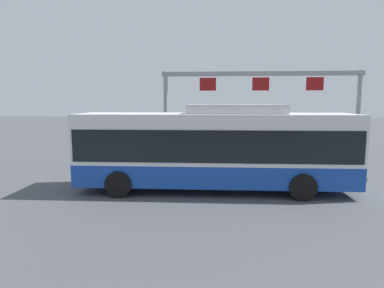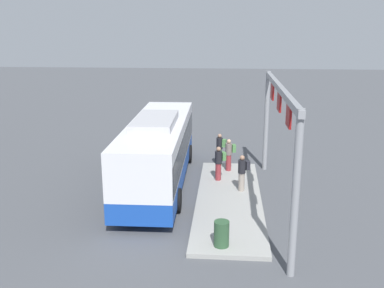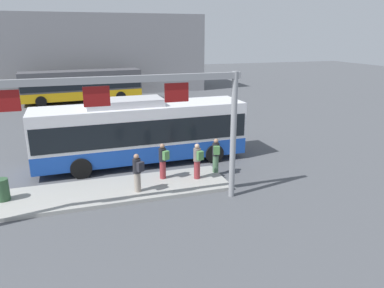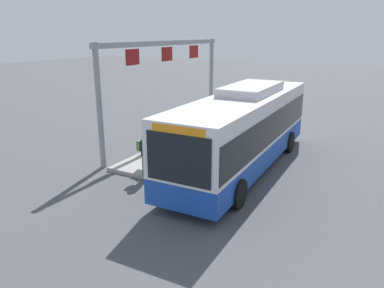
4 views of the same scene
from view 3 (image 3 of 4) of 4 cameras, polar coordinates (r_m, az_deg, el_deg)
The scene contains 11 objects.
ground_plane at distance 19.44m, azimuth -7.73°, elevation -2.89°, with size 120.00×120.00×0.00m, color #4C4F54.
platform_curb at distance 16.07m, azimuth -12.16°, elevation -7.19°, with size 10.00×2.80×0.16m, color #9E9E99.
bus_main at distance 18.90m, azimuth -7.97°, elevation 2.28°, with size 10.86×2.84×3.46m.
bus_background_left at distance 38.00m, azimuth -16.97°, elevation 9.04°, with size 11.66×3.43×3.10m.
person_boarding at distance 17.24m, azimuth 3.78°, elevation -1.68°, with size 0.42×0.58×1.67m.
person_waiting_near at distance 16.45m, azimuth 0.86°, elevation -2.58°, with size 0.43×0.58×1.67m.
person_waiting_mid at distance 16.51m, azimuth -4.61°, elevation -2.57°, with size 0.50×0.60×1.67m.
person_waiting_far at distance 15.27m, azimuth -8.61°, elevation -4.37°, with size 0.51×0.60×1.67m.
platform_sign_gantry at distance 13.07m, azimuth -14.61°, elevation 4.37°, with size 10.80×0.24×5.20m.
station_building at distance 45.18m, azimuth -19.31°, elevation 13.28°, with size 31.06×8.00×8.71m, color gray.
trash_bin at distance 16.36m, azimuth -27.77°, elevation -6.41°, with size 0.52×0.52×0.90m, color #2D5133.
Camera 3 is at (-3.10, -18.03, 6.56)m, focal length 33.78 mm.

